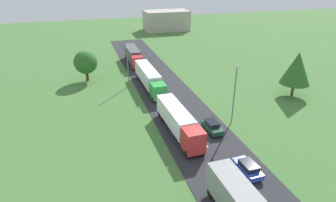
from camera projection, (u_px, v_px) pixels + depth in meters
road at (228, 174)px, 33.23m from camera, size 10.00×140.00×0.06m
lane_marking_centre at (246, 198)px, 29.76m from camera, size 0.16×120.41×0.01m
truck_second at (179, 121)px, 40.57m from camera, size 2.84×13.03×3.42m
truck_third at (149, 77)px, 56.23m from camera, size 2.66×15.04×3.60m
truck_fourth at (133, 55)px, 70.65m from camera, size 2.63×12.21×3.58m
car_third at (248, 168)px, 32.96m from camera, size 1.92×4.06×1.52m
car_fourth at (212, 126)px, 41.47m from camera, size 1.89×4.05×1.56m
lamppost_second at (235, 92)px, 42.35m from camera, size 0.36×0.36×9.06m
lamppost_third at (128, 65)px, 55.92m from camera, size 0.36×0.36×7.99m
tree_oak at (86, 62)px, 58.95m from camera, size 4.72×4.72×6.35m
tree_maple at (297, 68)px, 51.40m from camera, size 5.23×5.23×8.17m
distant_building at (166, 21)px, 107.74m from camera, size 15.99×9.14×7.06m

